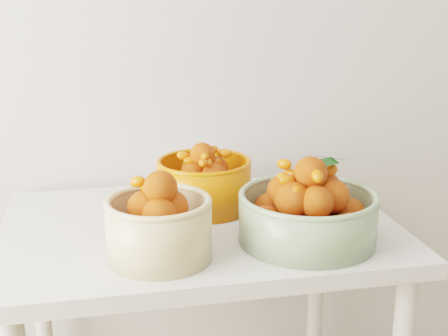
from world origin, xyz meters
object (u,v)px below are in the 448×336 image
at_px(table, 200,257).
at_px(bowl_green, 308,212).
at_px(bowl_cream, 159,226).
at_px(bowl_orange, 204,183).

relative_size(table, bowl_green, 2.70).
xyz_separation_m(table, bowl_cream, (-0.12, -0.19, 0.17)).
height_order(bowl_cream, bowl_orange, bowl_cream).
distance_m(bowl_green, bowl_orange, 0.34).
distance_m(table, bowl_cream, 0.29).
relative_size(bowl_cream, bowl_green, 0.68).
xyz_separation_m(table, bowl_green, (0.23, -0.17, 0.17)).
bearing_deg(bowl_cream, table, 56.97).
bearing_deg(bowl_orange, table, -106.86).
height_order(table, bowl_orange, bowl_orange).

